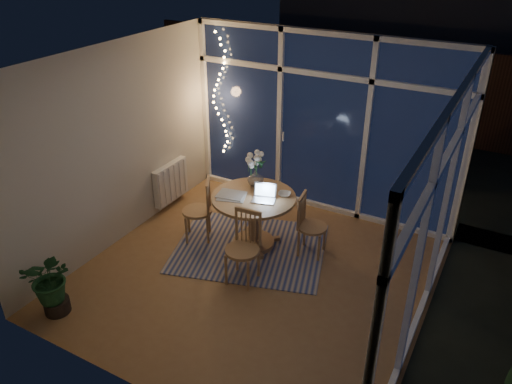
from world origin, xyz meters
TOP-DOWN VIEW (x-y plane):
  - floor at (0.00, 0.00)m, footprint 4.00×4.00m
  - ceiling at (0.00, 0.00)m, footprint 4.00×4.00m
  - wall_back at (0.00, 2.00)m, footprint 4.00×0.04m
  - wall_front at (0.00, -2.00)m, footprint 4.00×0.04m
  - wall_left at (-2.00, 0.00)m, footprint 0.04×4.00m
  - wall_right at (2.00, 0.00)m, footprint 0.04×4.00m
  - window_wall_back at (0.00, 1.96)m, footprint 4.00×0.10m
  - window_wall_right at (1.96, 0.00)m, footprint 0.10×4.00m
  - radiator at (-1.94, 0.90)m, footprint 0.10×0.70m
  - fairy_lights at (-1.65, 1.88)m, footprint 0.24×0.10m
  - garden_patio at (0.50, 5.00)m, footprint 12.00×6.00m
  - garden_fence at (0.00, 5.50)m, footprint 11.00×0.08m
  - neighbour_roof at (0.30, 8.50)m, footprint 7.00×3.00m
  - garden_shrubs at (-0.80, 3.40)m, footprint 0.90×0.90m
  - rug at (-0.33, 0.47)m, footprint 2.30×2.04m
  - dining_table at (-0.33, 0.57)m, footprint 1.35×1.35m
  - chair_left at (-1.07, 0.35)m, footprint 0.57×0.57m
  - chair_right at (0.42, 0.75)m, footprint 0.44×0.44m
  - chair_front at (-0.08, -0.16)m, footprint 0.45×0.45m
  - laptop at (-0.17, 0.53)m, footprint 0.35×0.32m
  - flower_vase at (-0.46, 0.85)m, footprint 0.25×0.25m
  - bowl at (0.00, 0.78)m, footprint 0.19×0.19m
  - newspapers at (-0.57, 0.45)m, footprint 0.42×0.37m
  - phone at (-0.17, 0.46)m, footprint 0.12×0.07m
  - potted_plant at (-1.60, -1.63)m, footprint 0.68×0.64m

SIDE VIEW (x-z plane):
  - garden_patio at x=0.50m, z-range -0.11..-0.01m
  - floor at x=0.00m, z-range 0.00..0.00m
  - rug at x=-0.33m, z-range 0.00..0.01m
  - dining_table at x=-0.33m, z-range 0.00..0.74m
  - potted_plant at x=-1.60m, z-range 0.00..0.76m
  - radiator at x=-1.94m, z-range 0.11..0.69m
  - chair_right at x=0.42m, z-range 0.00..0.85m
  - garden_shrubs at x=-0.80m, z-range 0.00..0.90m
  - chair_left at x=-1.07m, z-range 0.00..0.90m
  - chair_front at x=-0.08m, z-range 0.00..0.92m
  - phone at x=-0.17m, z-range 0.74..0.75m
  - newspapers at x=-0.57m, z-range 0.74..0.75m
  - bowl at x=0.00m, z-range 0.74..0.78m
  - flower_vase at x=-0.46m, z-range 0.74..0.95m
  - laptop at x=-0.17m, z-range 0.74..0.95m
  - garden_fence at x=0.00m, z-range 0.00..1.80m
  - wall_back at x=0.00m, z-range 0.00..2.60m
  - wall_front at x=0.00m, z-range 0.00..2.60m
  - wall_left at x=-2.00m, z-range 0.00..2.60m
  - wall_right at x=2.00m, z-range 0.00..2.60m
  - window_wall_back at x=0.00m, z-range 0.00..2.60m
  - window_wall_right at x=1.96m, z-range 0.00..2.60m
  - fairy_lights at x=-1.65m, z-range 0.60..2.45m
  - neighbour_roof at x=0.30m, z-range 1.10..3.30m
  - ceiling at x=0.00m, z-range 2.60..2.60m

